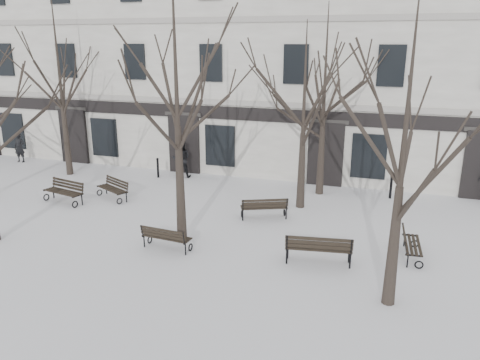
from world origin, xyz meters
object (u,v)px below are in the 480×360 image
at_px(tree_3, 406,124).
at_px(bench_4, 264,207).
at_px(tree_2, 175,64).
at_px(bench_0, 64,191).
at_px(bench_1, 166,237).
at_px(bench_2, 319,248).
at_px(bench_3, 113,188).
at_px(bench_5, 410,244).

bearing_deg(tree_3, bench_4, 134.29).
xyz_separation_m(tree_2, bench_0, (-6.21, 2.05, -5.23)).
relative_size(bench_1, bench_2, 0.81).
relative_size(tree_3, bench_3, 4.23).
distance_m(bench_0, bench_4, 8.31).
relative_size(bench_0, bench_4, 1.06).
bearing_deg(tree_2, tree_3, -15.75).
distance_m(tree_3, bench_5, 5.14).
xyz_separation_m(bench_3, bench_4, (6.64, -0.31, 0.01)).
height_order(tree_2, bench_5, tree_2).
xyz_separation_m(tree_3, bench_2, (-2.04, 1.58, -4.07)).
relative_size(bench_2, bench_4, 1.13).
distance_m(tree_3, bench_3, 12.91).
bearing_deg(tree_2, bench_3, 145.94).
xyz_separation_m(bench_0, bench_2, (10.77, -2.32, 0.03)).
relative_size(bench_1, bench_3, 0.94).
distance_m(bench_1, bench_3, 5.85).
height_order(tree_3, bench_3, tree_3).
bearing_deg(bench_1, tree_2, -99.71).
relative_size(tree_3, bench_5, 4.49).
distance_m(tree_3, bench_4, 7.70).
bearing_deg(bench_5, bench_3, 77.53).
bearing_deg(bench_5, bench_4, 68.84).
bearing_deg(bench_0, tree_3, -4.59).
height_order(tree_2, tree_3, tree_2).
bearing_deg(tree_3, bench_5, 79.28).
height_order(bench_0, bench_5, bench_0).
xyz_separation_m(bench_2, bench_5, (2.60, 1.37, -0.09)).
bearing_deg(bench_5, bench_0, 83.14).
relative_size(bench_2, bench_3, 1.16).
xyz_separation_m(bench_1, bench_5, (7.35, 1.87, 0.00)).
relative_size(bench_3, bench_5, 1.06).
bearing_deg(bench_4, bench_5, 137.87).
height_order(tree_3, bench_0, tree_3).
bearing_deg(bench_3, bench_1, -15.07).
bearing_deg(bench_0, bench_5, 8.31).
relative_size(bench_0, bench_1, 1.16).
relative_size(bench_2, bench_5, 1.23).
distance_m(bench_2, bench_5, 2.94).
bearing_deg(bench_2, tree_3, 133.36).
bearing_deg(tree_2, bench_4, 53.51).
relative_size(tree_3, bench_0, 3.85).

